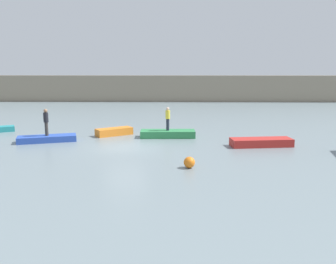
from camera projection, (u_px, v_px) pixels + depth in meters
The scene contains 9 objects.
ground_plane at pixel (126, 147), 22.84m from camera, with size 120.00×120.00×0.00m, color slate.
embankment_wall at pixel (153, 89), 51.83m from camera, with size 80.00×1.20×3.72m, color gray.
rowboat_blue at pixel (47, 139), 24.37m from camera, with size 3.78×1.17×0.41m, color #2B4CAD.
rowboat_orange at pixel (114, 132), 26.65m from camera, with size 2.66×0.95×0.53m, color orange.
rowboat_green at pixel (168, 134), 25.91m from camera, with size 3.87×1.30×0.50m, color #2D7F47.
rowboat_red at pixel (261, 142), 23.01m from camera, with size 3.86×1.21×0.50m, color red.
person_yellow_shirt at pixel (168, 118), 25.70m from camera, with size 0.32×0.32×1.66m.
person_dark_shirt at pixel (46, 121), 24.15m from camera, with size 0.32×0.32×1.81m.
mooring_buoy at pixel (189, 162), 18.06m from camera, with size 0.57×0.57×0.57m, color orange.
Camera 1 is at (3.08, -22.26, 4.99)m, focal length 38.86 mm.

